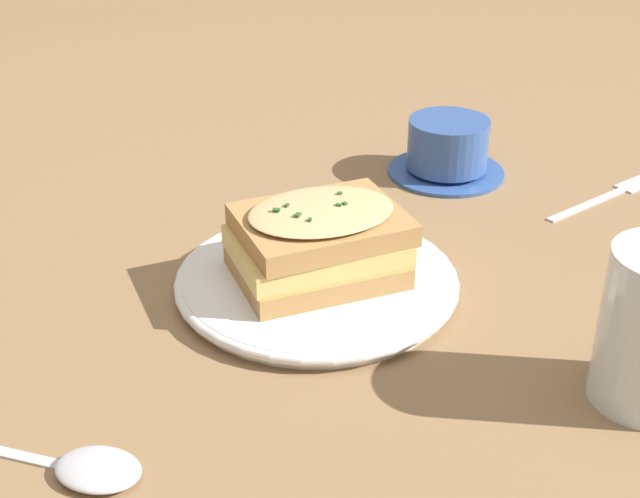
{
  "coord_description": "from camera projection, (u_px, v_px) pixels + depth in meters",
  "views": [
    {
      "loc": [
        -0.42,
        -0.49,
        0.39
      ],
      "look_at": [
        -0.02,
        -0.0,
        0.04
      ],
      "focal_mm": 50.0,
      "sensor_mm": 36.0,
      "label": 1
    }
  ],
  "objects": [
    {
      "name": "dinner_plate",
      "position": [
        320.0,
        283.0,
        0.73
      ],
      "size": [
        0.24,
        0.24,
        0.01
      ],
      "color": "white",
      "rests_on": "ground_plane"
    },
    {
      "name": "teacup_with_saucer",
      "position": [
        448.0,
        149.0,
        0.93
      ],
      "size": [
        0.13,
        0.12,
        0.06
      ],
      "rotation": [
        0.0,
        0.0,
        0.07
      ],
      "color": "#33569E",
      "rests_on": "ground_plane"
    },
    {
      "name": "spoon",
      "position": [
        84.0,
        467.0,
        0.55
      ],
      "size": [
        0.11,
        0.15,
        0.01
      ],
      "rotation": [
        0.0,
        0.0,
        3.72
      ],
      "color": "silver",
      "rests_on": "ground_plane"
    },
    {
      "name": "sandwich",
      "position": [
        322.0,
        244.0,
        0.72
      ],
      "size": [
        0.16,
        0.14,
        0.06
      ],
      "rotation": [
        0.0,
        0.0,
        5.96
      ],
      "color": "#B2844C",
      "rests_on": "dinner_plate"
    },
    {
      "name": "fork",
      "position": [
        623.0,
        189.0,
        0.91
      ],
      "size": [
        0.18,
        0.02,
        0.0
      ],
      "rotation": [
        0.0,
        0.0,
        4.67
      ],
      "color": "silver",
      "rests_on": "ground_plane"
    },
    {
      "name": "ground_plane",
      "position": [
        333.0,
        283.0,
        0.75
      ],
      "size": [
        2.4,
        2.4,
        0.0
      ],
      "primitive_type": "plane",
      "color": "olive"
    }
  ]
}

